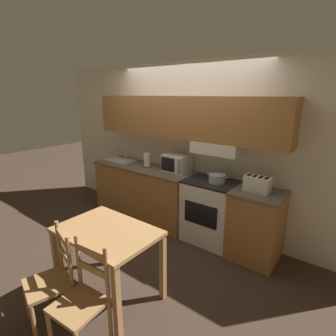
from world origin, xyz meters
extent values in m
plane|color=#3D2D23|center=(0.00, 0.00, 0.00)|extent=(16.00, 16.00, 0.00)
cube|color=silver|center=(0.00, 0.03, 1.27)|extent=(5.57, 0.05, 2.55)
cube|color=#A36B38|center=(0.00, -0.16, 1.75)|extent=(3.17, 0.32, 0.61)
cube|color=white|center=(0.61, -0.16, 1.36)|extent=(0.68, 0.34, 0.16)
cube|color=#A36B38|center=(-0.67, -0.29, 0.44)|extent=(1.82, 0.58, 0.88)
cube|color=brown|center=(-0.67, -0.29, 0.90)|extent=(1.84, 0.60, 0.04)
cube|color=#A36B38|center=(1.28, -0.29, 0.44)|extent=(0.60, 0.58, 0.88)
cube|color=brown|center=(1.28, -0.29, 0.90)|extent=(0.62, 0.60, 0.04)
cube|color=white|center=(0.61, -0.28, 0.44)|extent=(0.72, 0.55, 0.88)
cube|color=black|center=(0.61, -0.28, 0.90)|extent=(0.72, 0.55, 0.03)
cube|color=black|center=(0.61, -0.56, 0.51)|extent=(0.50, 0.01, 0.31)
cylinder|color=black|center=(0.45, -0.39, 0.91)|extent=(0.10, 0.10, 0.01)
cylinder|color=black|center=(0.77, -0.39, 0.91)|extent=(0.10, 0.10, 0.01)
cylinder|color=black|center=(0.45, -0.17, 0.91)|extent=(0.10, 0.10, 0.01)
cylinder|color=black|center=(0.77, -0.17, 0.91)|extent=(0.10, 0.10, 0.01)
cylinder|color=#B7BABF|center=(0.70, -0.29, 0.97)|extent=(0.22, 0.22, 0.12)
torus|color=#B7BABF|center=(0.70, -0.29, 1.03)|extent=(0.24, 0.24, 0.01)
cylinder|color=#B7BABF|center=(0.57, -0.29, 1.01)|extent=(0.05, 0.01, 0.01)
cylinder|color=#B7BABF|center=(0.83, -0.29, 1.01)|extent=(0.05, 0.01, 0.01)
cube|color=white|center=(-0.05, -0.18, 1.05)|extent=(0.40, 0.31, 0.27)
cube|color=black|center=(-0.11, -0.34, 1.05)|extent=(0.25, 0.01, 0.21)
cube|color=gray|center=(0.11, -0.34, 1.05)|extent=(0.07, 0.01, 0.21)
cube|color=white|center=(1.25, -0.30, 1.01)|extent=(0.31, 0.17, 0.19)
cube|color=black|center=(1.09, -0.30, 1.04)|extent=(0.01, 0.02, 0.02)
cube|color=black|center=(1.14, -0.30, 1.10)|extent=(0.04, 0.12, 0.01)
cube|color=black|center=(1.21, -0.30, 1.10)|extent=(0.04, 0.12, 0.01)
cube|color=black|center=(1.29, -0.30, 1.10)|extent=(0.04, 0.12, 0.01)
cube|color=black|center=(1.36, -0.30, 1.10)|extent=(0.04, 0.12, 0.01)
cube|color=#B7BABF|center=(-1.24, -0.29, 0.93)|extent=(0.53, 0.33, 0.02)
cube|color=#4C4F54|center=(-1.24, -0.31, 0.93)|extent=(0.45, 0.25, 0.01)
cylinder|color=#B7BABF|center=(-1.24, -0.17, 1.05)|extent=(0.02, 0.02, 0.23)
cylinder|color=#B7BABF|center=(-1.24, -0.23, 1.17)|extent=(0.02, 0.12, 0.02)
cylinder|color=black|center=(-0.60, -0.27, 0.92)|extent=(0.12, 0.12, 0.01)
cylinder|color=white|center=(-0.60, -0.27, 1.03)|extent=(0.11, 0.11, 0.23)
cube|color=#B27F4C|center=(0.32, -1.90, 0.76)|extent=(1.01, 0.69, 0.04)
cube|color=#B27F4C|center=(-0.15, -2.21, 0.37)|extent=(0.06, 0.06, 0.74)
cube|color=#B27F4C|center=(0.79, -2.21, 0.37)|extent=(0.06, 0.06, 0.74)
cube|color=#B27F4C|center=(-0.15, -1.59, 0.37)|extent=(0.06, 0.06, 0.74)
cube|color=#B27F4C|center=(0.79, -1.59, 0.37)|extent=(0.06, 0.06, 0.74)
cube|color=#B27F4C|center=(0.13, -2.46, 0.41)|extent=(0.47, 0.47, 0.03)
cylinder|color=#B27F4C|center=(0.02, -2.25, 0.67)|extent=(0.04, 0.04, 0.49)
cylinder|color=#B27F4C|center=(0.35, -2.34, 0.67)|extent=(0.04, 0.04, 0.49)
cube|color=#B27F4C|center=(0.18, -2.29, 0.82)|extent=(0.34, 0.12, 0.06)
cube|color=#B27F4C|center=(0.18, -2.29, 0.64)|extent=(0.34, 0.12, 0.06)
cylinder|color=#B27F4C|center=(-0.08, -2.58, 0.20)|extent=(0.04, 0.04, 0.39)
cylinder|color=#B27F4C|center=(0.25, -2.67, 0.20)|extent=(0.04, 0.04, 0.39)
cylinder|color=#B27F4C|center=(0.02, -2.25, 0.20)|extent=(0.04, 0.04, 0.39)
cylinder|color=#B27F4C|center=(0.35, -2.34, 0.20)|extent=(0.04, 0.04, 0.39)
cube|color=#B27F4C|center=(0.58, -2.44, 0.41)|extent=(0.41, 0.41, 0.03)
cylinder|color=#B27F4C|center=(0.39, -2.28, 0.67)|extent=(0.04, 0.04, 0.49)
cylinder|color=#B27F4C|center=(0.73, -2.25, 0.67)|extent=(0.04, 0.04, 0.49)
cube|color=#B27F4C|center=(0.56, -2.27, 0.82)|extent=(0.34, 0.05, 0.06)
cube|color=#B27F4C|center=(0.56, -2.27, 0.64)|extent=(0.34, 0.05, 0.06)
cylinder|color=#B27F4C|center=(0.42, -2.62, 0.20)|extent=(0.04, 0.04, 0.39)
cylinder|color=#B27F4C|center=(0.39, -2.28, 0.20)|extent=(0.04, 0.04, 0.39)
cylinder|color=#B27F4C|center=(0.73, -2.25, 0.20)|extent=(0.04, 0.04, 0.39)
camera|label=1|loc=(2.23, -3.38, 2.08)|focal=28.00mm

